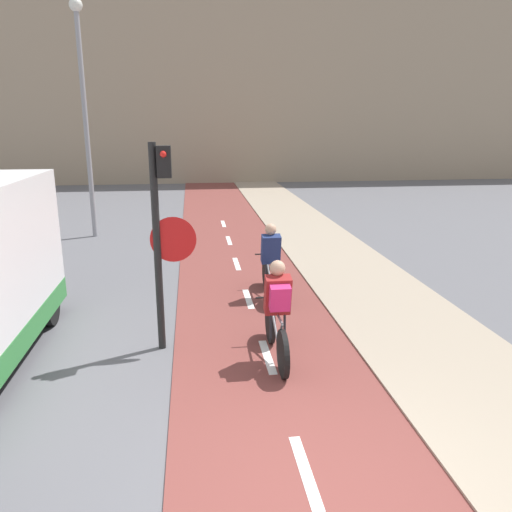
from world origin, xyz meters
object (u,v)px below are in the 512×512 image
street_lamp_far (84,97)px  cyclist_near (277,314)px  cyclist_far (270,265)px  traffic_light_pole (162,225)px

street_lamp_far → cyclist_near: 10.23m
cyclist_near → cyclist_far: 2.70m
cyclist_near → cyclist_far: bearing=83.1°
traffic_light_pole → cyclist_far: (1.91, 2.06, -1.25)m
traffic_light_pole → street_lamp_far: (-2.51, 8.13, 2.14)m
traffic_light_pole → street_lamp_far: street_lamp_far is taller
cyclist_near → cyclist_far: cyclist_near is taller
traffic_light_pole → cyclist_near: bearing=-21.5°
cyclist_near → traffic_light_pole: bearing=158.5°
cyclist_near → cyclist_far: size_ratio=1.02×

